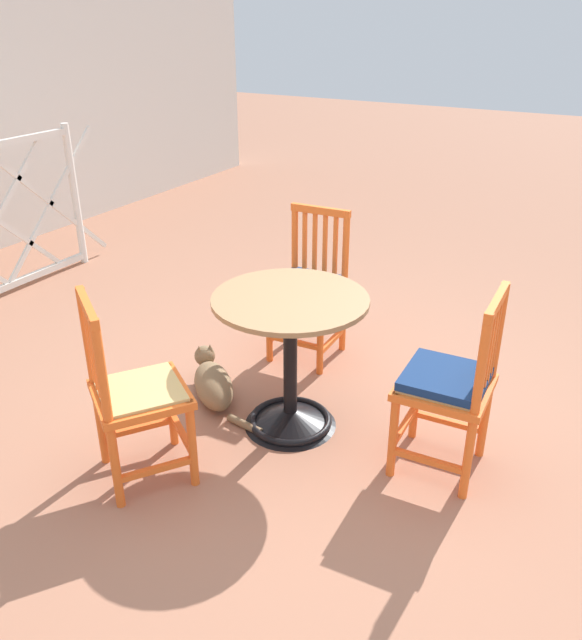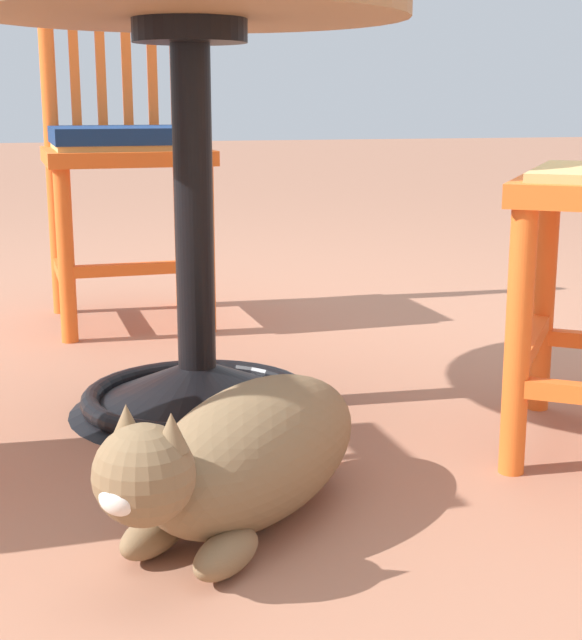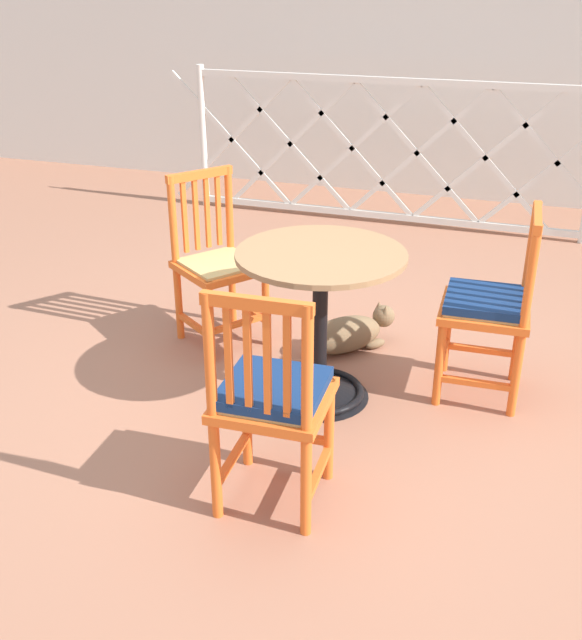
# 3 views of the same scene
# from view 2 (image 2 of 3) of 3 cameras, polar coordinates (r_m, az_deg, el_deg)

# --- Properties ---
(ground_plane) EXTENTS (24.00, 24.00, 0.00)m
(ground_plane) POSITION_cam_2_polar(r_m,az_deg,el_deg) (1.99, -6.52, -3.58)
(ground_plane) COLOR #A36B51
(cafe_table) EXTENTS (0.76, 0.76, 0.73)m
(cafe_table) POSITION_cam_2_polar(r_m,az_deg,el_deg) (1.73, -5.86, 3.57)
(cafe_table) COLOR black
(cafe_table) RESTS_ON ground_plane
(orange_chair_by_planter) EXTENTS (0.42, 0.42, 0.91)m
(orange_chair_by_planter) POSITION_cam_2_polar(r_m,az_deg,el_deg) (2.49, -10.01, 10.06)
(orange_chair_by_planter) COLOR orange
(orange_chair_by_planter) RESTS_ON ground_plane
(tabby_cat) EXTENTS (0.46, 0.65, 0.23)m
(tabby_cat) POSITION_cam_2_polar(r_m,az_deg,el_deg) (1.29, -2.99, -8.38)
(tabby_cat) COLOR brown
(tabby_cat) RESTS_ON ground_plane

